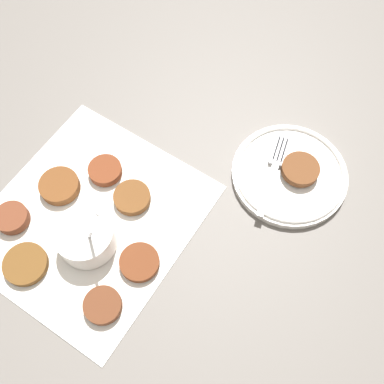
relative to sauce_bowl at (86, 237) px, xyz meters
The scene contains 13 objects.
ground_plane 0.07m from the sauce_bowl, 13.64° to the left, with size 4.00×4.00×0.00m, color #605B56.
napkin 0.05m from the sauce_bowl, 39.35° to the left, with size 0.37×0.34×0.00m.
sauce_bowl is the anchor object (origin of this frame).
fritter_0 0.09m from the sauce_bowl, 77.33° to the right, with size 0.06×0.06×0.01m.
fritter_1 0.12m from the sauce_bowl, 66.92° to the left, with size 0.07×0.07×0.02m.
fritter_2 0.10m from the sauce_bowl, ahead, with size 0.06×0.06×0.02m.
fritter_3 0.11m from the sauce_bowl, 147.87° to the left, with size 0.07×0.07×0.01m.
fritter_4 0.13m from the sauce_bowl, 28.80° to the left, with size 0.06×0.06×0.02m.
fritter_5 0.14m from the sauce_bowl, 109.13° to the left, with size 0.06×0.06×0.02m.
fritter_6 0.11m from the sauce_bowl, 126.95° to the right, with size 0.06×0.06×0.02m.
serving_plate 0.36m from the sauce_bowl, 34.03° to the right, with size 0.20×0.20×0.02m.
fritter_on_plate 0.38m from the sauce_bowl, 34.83° to the right, with size 0.07×0.07×0.01m.
fork 0.34m from the sauce_bowl, 30.80° to the right, with size 0.17×0.07×0.00m.
Camera 1 is at (-0.17, -0.30, 0.71)m, focal length 42.00 mm.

